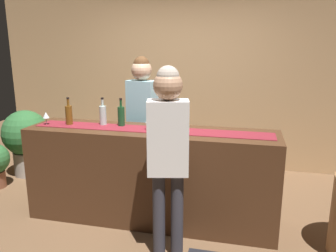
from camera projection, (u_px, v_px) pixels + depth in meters
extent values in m
plane|color=brown|center=(151.00, 218.00, 3.70)|extent=(10.00, 10.00, 0.00)
cube|color=tan|center=(184.00, 72.00, 5.15)|extent=(6.00, 0.12, 2.90)
cube|color=#472B19|center=(151.00, 175.00, 3.58)|extent=(2.62, 0.60, 1.01)
cube|color=maroon|center=(150.00, 129.00, 3.46)|extent=(2.49, 0.28, 0.01)
cylinder|color=#B2C6C1|center=(103.00, 116.00, 3.63)|extent=(0.07, 0.07, 0.21)
cylinder|color=#B2C6C1|center=(102.00, 103.00, 3.60)|extent=(0.03, 0.03, 0.08)
cylinder|color=black|center=(102.00, 98.00, 3.59)|extent=(0.03, 0.03, 0.02)
cylinder|color=brown|center=(69.00, 115.00, 3.65)|extent=(0.07, 0.07, 0.21)
cylinder|color=brown|center=(68.00, 102.00, 3.61)|extent=(0.03, 0.03, 0.08)
cylinder|color=black|center=(68.00, 98.00, 3.60)|extent=(0.03, 0.03, 0.02)
cylinder|color=#194723|center=(121.00, 117.00, 3.59)|extent=(0.07, 0.07, 0.21)
cylinder|color=#194723|center=(121.00, 103.00, 3.56)|extent=(0.03, 0.03, 0.08)
cylinder|color=black|center=(121.00, 99.00, 3.55)|extent=(0.03, 0.03, 0.02)
cylinder|color=silver|center=(149.00, 130.00, 3.44)|extent=(0.06, 0.06, 0.00)
cylinder|color=silver|center=(149.00, 126.00, 3.43)|extent=(0.01, 0.01, 0.08)
cone|color=silver|center=(148.00, 120.00, 3.42)|extent=(0.07, 0.07, 0.06)
cylinder|color=silver|center=(47.00, 125.00, 3.66)|extent=(0.06, 0.06, 0.00)
cylinder|color=silver|center=(46.00, 121.00, 3.65)|extent=(0.01, 0.01, 0.08)
cone|color=silver|center=(46.00, 115.00, 3.64)|extent=(0.07, 0.07, 0.06)
cylinder|color=#26262B|center=(149.00, 165.00, 4.18)|extent=(0.11, 0.11, 0.81)
cylinder|color=#26262B|center=(138.00, 163.00, 4.24)|extent=(0.11, 0.11, 0.81)
cube|color=#99D1E0|center=(142.00, 107.00, 4.04)|extent=(0.38, 0.27, 0.64)
sphere|color=#DBAD89|center=(142.00, 70.00, 3.93)|extent=(0.24, 0.24, 0.24)
sphere|color=brown|center=(141.00, 64.00, 3.92)|extent=(0.19, 0.19, 0.19)
cylinder|color=#33333D|center=(159.00, 216.00, 2.95)|extent=(0.11, 0.11, 0.79)
cylinder|color=#33333D|center=(177.00, 216.00, 2.95)|extent=(0.11, 0.11, 0.79)
cube|color=white|center=(168.00, 138.00, 2.78)|extent=(0.38, 0.27, 0.63)
sphere|color=tan|center=(168.00, 85.00, 2.68)|extent=(0.24, 0.24, 0.24)
sphere|color=#AD9E8E|center=(168.00, 77.00, 2.66)|extent=(0.19, 0.19, 0.19)
cylinder|color=#9E9389|center=(29.00, 163.00, 4.93)|extent=(0.40, 0.40, 0.35)
sphere|color=#2D6633|center=(25.00, 133.00, 4.82)|extent=(0.65, 0.65, 0.65)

